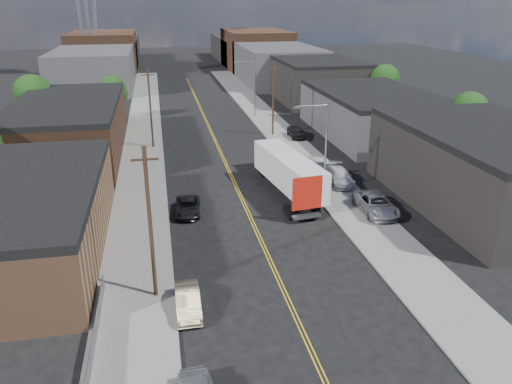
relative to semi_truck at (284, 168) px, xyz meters
name	(u,v)px	position (x,y,z in m)	size (l,w,h in m)	color
ground	(205,119)	(-4.50, 33.12, -2.34)	(260.00, 260.00, 0.00)	black
centerline	(217,144)	(-4.50, 18.12, -2.34)	(0.32, 120.00, 0.01)	gold
sidewalk_left	(143,148)	(-14.00, 18.12, -2.27)	(5.00, 140.00, 0.15)	slate
sidewalk_right	(287,140)	(5.00, 18.12, -2.27)	(5.00, 140.00, 0.15)	slate
warehouse_tan	(16,219)	(-22.50, -8.88, 0.46)	(12.00, 22.00, 5.60)	brown
warehouse_brown	(69,128)	(-22.50, 17.12, 0.96)	(12.00, 26.00, 6.60)	#482D1C
industrial_right_a	(490,167)	(17.49, -6.88, 1.21)	(14.00, 22.00, 7.10)	black
industrial_right_b	(373,113)	(17.50, 19.12, 0.71)	(14.00, 24.00, 6.10)	#343436
industrial_right_c	(316,80)	(17.50, 45.12, 1.46)	(14.00, 22.00, 7.60)	black
skyline_left_a	(95,69)	(-24.50, 68.12, 1.66)	(16.00, 30.00, 8.00)	#343436
skyline_right_a	(277,64)	(15.50, 68.12, 1.66)	(16.00, 30.00, 8.00)	#343436
skyline_left_b	(104,52)	(-24.50, 93.12, 2.66)	(16.00, 26.00, 10.00)	#482D1C
skyline_right_b	(256,50)	(15.50, 93.12, 2.66)	(16.00, 26.00, 10.00)	#482D1C
skyline_left_c	(110,51)	(-24.50, 113.12, 1.16)	(16.00, 40.00, 7.00)	black
skyline_right_c	(243,49)	(15.50, 113.12, 1.16)	(16.00, 40.00, 7.00)	black
streetlight_near	(322,142)	(3.10, -1.88, 2.98)	(3.39, 0.25, 9.00)	gray
streetlight_far	(252,84)	(3.10, 33.12, 2.98)	(3.39, 0.25, 9.00)	gray
utility_pole_left_near	(150,224)	(-12.70, -16.88, 2.80)	(1.60, 0.26, 10.00)	black
utility_pole_left_far	(150,108)	(-12.70, 18.12, 2.80)	(1.60, 0.26, 10.00)	black
utility_pole_right	(273,99)	(3.70, 21.12, 2.80)	(1.60, 0.26, 10.00)	black
chainlink_fence	(90,363)	(-16.00, -23.38, -1.69)	(0.05, 16.00, 1.22)	slate
tree_left_mid	(33,96)	(-28.44, 28.12, 3.14)	(5.10, 5.04, 8.37)	black
tree_left_far	(113,91)	(-18.44, 35.12, 2.22)	(4.35, 4.20, 6.97)	black
tree_right_near	(469,113)	(25.56, 9.12, 2.53)	(4.60, 4.48, 7.44)	black
tree_right_far	(385,81)	(25.56, 33.12, 2.83)	(4.85, 4.76, 7.91)	black
semi_truck	(284,168)	(0.00, 0.00, 0.00)	(4.33, 16.02, 4.11)	silver
car_left_b	(188,301)	(-10.79, -18.88, -1.65)	(1.47, 4.21, 1.39)	#968462
car_left_c	(188,207)	(-9.79, -3.96, -1.69)	(2.17, 4.70, 1.31)	black
car_right_lot_a	(376,204)	(6.50, -7.26, -1.38)	(2.70, 5.86, 1.63)	#A1A3A6
car_right_lot_b	(340,176)	(5.99, 0.57, -1.43)	(2.15, 5.28, 1.53)	silver
car_right_lot_c	(296,132)	(6.50, 19.02, -1.41)	(1.85, 4.60, 1.57)	black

